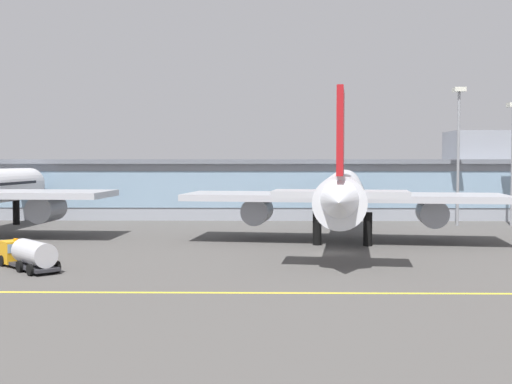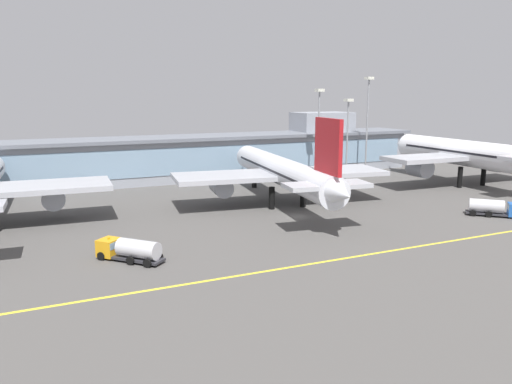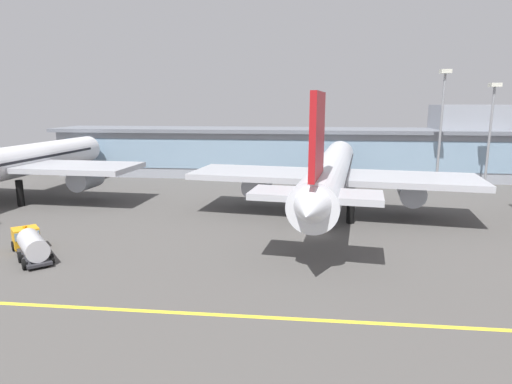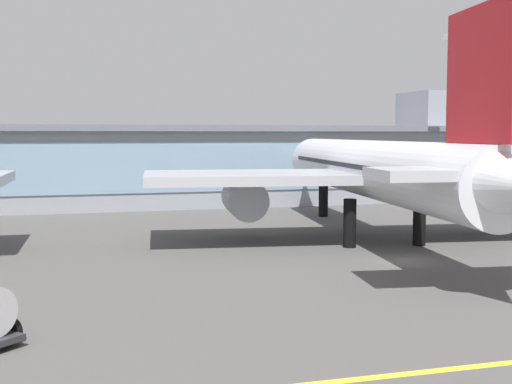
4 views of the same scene
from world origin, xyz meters
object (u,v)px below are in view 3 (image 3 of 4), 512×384
object	(u,v)px
airliner_near_right	(331,173)
apron_light_mast_west	(442,112)
airliner_near_left	(14,163)
apron_light_mast_east	(491,120)
baggage_tug_near	(30,243)

from	to	relation	value
airliner_near_right	apron_light_mast_west	world-z (taller)	apron_light_mast_west
airliner_near_left	airliner_near_right	bearing A→B (deg)	-91.48
airliner_near_right	apron_light_mast_east	size ratio (longest dim) A/B	2.79
airliner_near_left	apron_light_mast_east	world-z (taller)	apron_light_mast_east
baggage_tug_near	airliner_near_left	bearing A→B (deg)	-5.42
airliner_near_left	baggage_tug_near	xyz separation A→B (m)	(19.12, -25.29, -4.98)
apron_light_mast_west	airliner_near_left	bearing A→B (deg)	-167.17
apron_light_mast_west	apron_light_mast_east	distance (m)	9.02
baggage_tug_near	apron_light_mast_east	bearing A→B (deg)	-98.43
airliner_near_right	apron_light_mast_east	world-z (taller)	apron_light_mast_east
airliner_near_right	apron_light_mast_east	xyz separation A→B (m)	(29.87, 21.46, 7.01)
apron_light_mast_west	apron_light_mast_east	size ratio (longest dim) A/B	1.12
airliner_near_left	apron_light_mast_east	size ratio (longest dim) A/B	2.75
baggage_tug_near	apron_light_mast_west	distance (m)	69.57
airliner_near_left	baggage_tug_near	bearing A→B (deg)	-139.74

